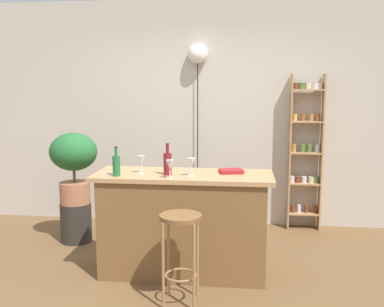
{
  "coord_description": "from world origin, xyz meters",
  "views": [
    {
      "loc": [
        0.54,
        -3.64,
        1.74
      ],
      "look_at": [
        0.05,
        0.55,
        1.1
      ],
      "focal_mm": 41.46,
      "sensor_mm": 36.0,
      "label": 1
    }
  ],
  "objects_px": {
    "bar_stool": "(181,238)",
    "wine_glass_right": "(170,165)",
    "potted_plant": "(74,160)",
    "cookbook": "(231,171)",
    "plant_stool": "(76,222)",
    "wine_glass_center": "(191,163)",
    "bottle_vinegar": "(168,163)",
    "bottle_sauce_amber": "(116,165)",
    "wine_glass_left": "(141,161)",
    "pendant_globe_light": "(198,55)",
    "spice_shelf": "(306,150)"
  },
  "relations": [
    {
      "from": "cookbook",
      "to": "pendant_globe_light",
      "type": "distance_m",
      "value": 1.92
    },
    {
      "from": "potted_plant",
      "to": "plant_stool",
      "type": "bearing_deg",
      "value": 0.0
    },
    {
      "from": "wine_glass_left",
      "to": "potted_plant",
      "type": "bearing_deg",
      "value": 141.72
    },
    {
      "from": "bar_stool",
      "to": "cookbook",
      "type": "height_order",
      "value": "cookbook"
    },
    {
      "from": "wine_glass_right",
      "to": "spice_shelf",
      "type": "bearing_deg",
      "value": 51.4
    },
    {
      "from": "spice_shelf",
      "to": "bottle_sauce_amber",
      "type": "relative_size",
      "value": 7.16
    },
    {
      "from": "bottle_vinegar",
      "to": "cookbook",
      "type": "xyz_separation_m",
      "value": [
        0.57,
        0.15,
        -0.09
      ]
    },
    {
      "from": "potted_plant",
      "to": "bottle_sauce_amber",
      "type": "relative_size",
      "value": 3.01
    },
    {
      "from": "cookbook",
      "to": "bottle_vinegar",
      "type": "bearing_deg",
      "value": -179.54
    },
    {
      "from": "potted_plant",
      "to": "cookbook",
      "type": "relative_size",
      "value": 3.79
    },
    {
      "from": "bottle_vinegar",
      "to": "wine_glass_left",
      "type": "relative_size",
      "value": 1.75
    },
    {
      "from": "bar_stool",
      "to": "pendant_globe_light",
      "type": "xyz_separation_m",
      "value": [
        -0.09,
        2.14,
        1.57
      ]
    },
    {
      "from": "bar_stool",
      "to": "bottle_sauce_amber",
      "type": "distance_m",
      "value": 0.91
    },
    {
      "from": "wine_glass_right",
      "to": "pendant_globe_light",
      "type": "distance_m",
      "value": 2.06
    },
    {
      "from": "wine_glass_left",
      "to": "cookbook",
      "type": "bearing_deg",
      "value": 7.45
    },
    {
      "from": "wine_glass_right",
      "to": "potted_plant",
      "type": "bearing_deg",
      "value": 142.72
    },
    {
      "from": "bottle_vinegar",
      "to": "cookbook",
      "type": "relative_size",
      "value": 1.37
    },
    {
      "from": "plant_stool",
      "to": "bottle_sauce_amber",
      "type": "xyz_separation_m",
      "value": [
        0.75,
        -0.89,
        0.83
      ]
    },
    {
      "from": "potted_plant",
      "to": "wine_glass_right",
      "type": "height_order",
      "value": "potted_plant"
    },
    {
      "from": "plant_stool",
      "to": "wine_glass_center",
      "type": "bearing_deg",
      "value": -30.22
    },
    {
      "from": "plant_stool",
      "to": "bottle_vinegar",
      "type": "relative_size",
      "value": 1.55
    },
    {
      "from": "potted_plant",
      "to": "pendant_globe_light",
      "type": "height_order",
      "value": "pendant_globe_light"
    },
    {
      "from": "wine_glass_center",
      "to": "pendant_globe_light",
      "type": "relative_size",
      "value": 0.07
    },
    {
      "from": "wine_glass_left",
      "to": "wine_glass_center",
      "type": "xyz_separation_m",
      "value": [
        0.47,
        -0.08,
        0.0
      ]
    },
    {
      "from": "bottle_sauce_amber",
      "to": "wine_glass_left",
      "type": "distance_m",
      "value": 0.24
    },
    {
      "from": "bar_stool",
      "to": "spice_shelf",
      "type": "height_order",
      "value": "spice_shelf"
    },
    {
      "from": "wine_glass_center",
      "to": "wine_glass_left",
      "type": "bearing_deg",
      "value": 170.25
    },
    {
      "from": "spice_shelf",
      "to": "cookbook",
      "type": "relative_size",
      "value": 9.01
    },
    {
      "from": "bar_stool",
      "to": "spice_shelf",
      "type": "relative_size",
      "value": 0.39
    },
    {
      "from": "cookbook",
      "to": "pendant_globe_light",
      "type": "xyz_separation_m",
      "value": [
        -0.46,
        1.46,
        1.15
      ]
    },
    {
      "from": "wine_glass_center",
      "to": "cookbook",
      "type": "distance_m",
      "value": 0.41
    },
    {
      "from": "wine_glass_right",
      "to": "cookbook",
      "type": "distance_m",
      "value": 0.61
    },
    {
      "from": "plant_stool",
      "to": "wine_glass_left",
      "type": "xyz_separation_m",
      "value": [
        0.94,
        -0.74,
        0.85
      ]
    },
    {
      "from": "spice_shelf",
      "to": "wine_glass_center",
      "type": "bearing_deg",
      "value": -126.87
    },
    {
      "from": "spice_shelf",
      "to": "bottle_sauce_amber",
      "type": "height_order",
      "value": "spice_shelf"
    },
    {
      "from": "potted_plant",
      "to": "bottle_vinegar",
      "type": "relative_size",
      "value": 2.77
    },
    {
      "from": "plant_stool",
      "to": "pendant_globe_light",
      "type": "height_order",
      "value": "pendant_globe_light"
    },
    {
      "from": "bottle_sauce_amber",
      "to": "cookbook",
      "type": "distance_m",
      "value": 1.04
    },
    {
      "from": "wine_glass_center",
      "to": "bottle_sauce_amber",
      "type": "bearing_deg",
      "value": -174.44
    },
    {
      "from": "plant_stool",
      "to": "potted_plant",
      "type": "xyz_separation_m",
      "value": [
        0.0,
        0.0,
        0.71
      ]
    },
    {
      "from": "spice_shelf",
      "to": "wine_glass_right",
      "type": "bearing_deg",
      "value": -128.6
    },
    {
      "from": "potted_plant",
      "to": "wine_glass_right",
      "type": "xyz_separation_m",
      "value": [
        1.24,
        -0.94,
        0.13
      ]
    },
    {
      "from": "wine_glass_left",
      "to": "wine_glass_right",
      "type": "relative_size",
      "value": 1.0
    },
    {
      "from": "bar_stool",
      "to": "wine_glass_right",
      "type": "bearing_deg",
      "value": 111.62
    },
    {
      "from": "potted_plant",
      "to": "pendant_globe_light",
      "type": "bearing_deg",
      "value": 32.67
    },
    {
      "from": "bottle_vinegar",
      "to": "wine_glass_center",
      "type": "distance_m",
      "value": 0.22
    },
    {
      "from": "bottle_sauce_amber",
      "to": "bottle_vinegar",
      "type": "height_order",
      "value": "bottle_vinegar"
    },
    {
      "from": "wine_glass_right",
      "to": "bottle_sauce_amber",
      "type": "bearing_deg",
      "value": 173.52
    },
    {
      "from": "potted_plant",
      "to": "cookbook",
      "type": "xyz_separation_m",
      "value": [
        1.76,
        -0.63,
        0.04
      ]
    },
    {
      "from": "wine_glass_center",
      "to": "pendant_globe_light",
      "type": "height_order",
      "value": "pendant_globe_light"
    }
  ]
}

